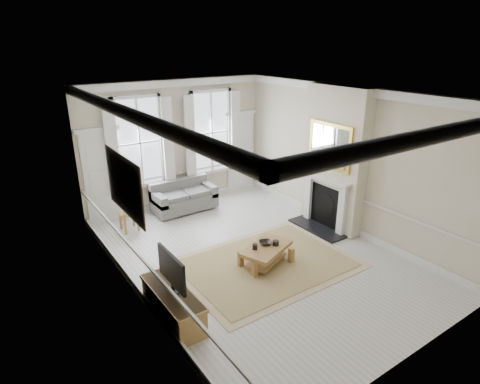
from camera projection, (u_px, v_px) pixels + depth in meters
floor at (256, 256)px, 8.57m from camera, size 7.20×7.20×0.00m
ceiling at (258, 94)px, 7.36m from camera, size 7.20×7.20×0.00m
back_wall at (177, 144)px, 10.74m from camera, size 5.20×0.00×5.20m
left_wall at (130, 211)px, 6.59m from camera, size 0.00×7.20×7.20m
right_wall at (346, 160)px, 9.34m from camera, size 0.00×7.20×7.20m
window_left at (139, 143)px, 10.07m from camera, size 1.26×0.20×2.20m
window_right at (211, 133)px, 11.18m from camera, size 1.26×0.20×2.20m
door_left at (103, 178)px, 9.82m from camera, size 0.90×0.08×2.30m
door_right at (240, 153)px, 11.98m from camera, size 0.90×0.08×2.30m
painting at (124, 185)px, 6.72m from camera, size 0.05×1.66×1.06m
chimney_breast at (335, 159)px, 9.40m from camera, size 0.35×1.70×3.38m
hearth at (317, 228)px, 9.77m from camera, size 0.55×1.50×0.05m
fireplace at (325, 200)px, 9.62m from camera, size 0.21×1.45×1.33m
mirror at (329, 146)px, 9.16m from camera, size 0.06×1.26×1.06m
sofa at (183, 198)px, 10.77m from camera, size 1.67×0.81×0.82m
side_table at (129, 215)px, 9.61m from camera, size 0.51×0.51×0.49m
rug at (266, 264)px, 8.24m from camera, size 3.50×2.60×0.02m
coffee_table at (266, 250)px, 8.13m from camera, size 1.26×1.00×0.41m
ceramic_pot_a at (255, 247)px, 7.99m from camera, size 0.11×0.11×0.11m
ceramic_pot_b at (276, 243)px, 8.15m from camera, size 0.13×0.13×0.10m
bowl at (265, 243)px, 8.19m from camera, size 0.33×0.33×0.06m
tv_stand at (173, 305)px, 6.57m from camera, size 0.47×1.48×0.53m
tv at (172, 270)px, 6.35m from camera, size 0.08×0.90×0.68m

